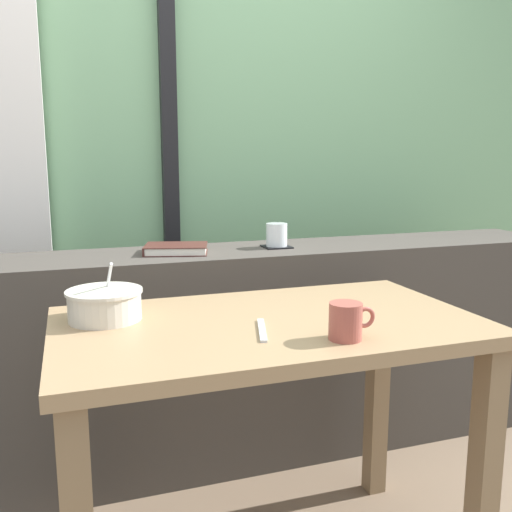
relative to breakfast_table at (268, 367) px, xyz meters
name	(u,v)px	position (x,y,z in m)	size (l,w,h in m)	color
outdoor_backdrop	(180,100)	(0.05, 1.34, 0.80)	(4.80, 0.08, 2.80)	#7AAD7F
window_divider_post	(169,121)	(-0.02, 1.27, 0.70)	(0.07, 0.05, 2.60)	black
dark_console_ledge	(221,356)	(0.05, 0.65, -0.20)	(2.80, 0.37, 0.81)	#423D38
breakfast_table	(268,367)	(0.00, 0.00, 0.00)	(1.07, 0.61, 0.73)	#826849
coaster_square	(277,247)	(0.27, 0.64, 0.21)	(0.10, 0.10, 0.01)	black
juice_glass	(277,235)	(0.27, 0.64, 0.25)	(0.08, 0.08, 0.09)	white
closed_book	(176,249)	(-0.12, 0.64, 0.22)	(0.25, 0.21, 0.03)	#47231E
soup_bowl	(105,305)	(-0.39, 0.13, 0.17)	(0.19, 0.19, 0.15)	beige
fork_utensil	(262,330)	(-0.05, -0.08, 0.13)	(0.02, 0.17, 0.01)	silver
ceramic_mug	(346,321)	(0.11, -0.20, 0.17)	(0.11, 0.08, 0.08)	#9E4C42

